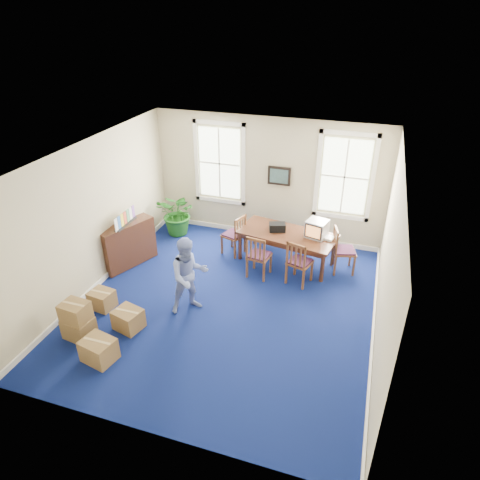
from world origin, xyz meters
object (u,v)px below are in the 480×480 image
(crt_tv, at_px, (317,229))
(cardboard_boxes, at_px, (90,318))
(credenza, at_px, (128,245))
(conference_table, at_px, (286,247))
(man, at_px, (189,276))
(chair_near_left, at_px, (259,255))
(potted_plant, at_px, (179,214))

(crt_tv, bearing_deg, cardboard_boxes, -118.94)
(credenza, bearing_deg, crt_tv, 40.40)
(conference_table, relative_size, man, 1.40)
(crt_tv, relative_size, cardboard_boxes, 0.35)
(chair_near_left, height_order, cardboard_boxes, chair_near_left)
(conference_table, height_order, cardboard_boxes, cardboard_boxes)
(man, relative_size, cardboard_boxes, 1.16)
(crt_tv, distance_m, credenza, 4.46)
(crt_tv, relative_size, chair_near_left, 0.46)
(credenza, xyz_separation_m, cardboard_boxes, (0.62, -2.46, -0.13))
(chair_near_left, distance_m, cardboard_boxes, 3.85)
(crt_tv, distance_m, potted_plant, 3.81)
(man, relative_size, potted_plant, 1.36)
(conference_table, relative_size, potted_plant, 1.90)
(chair_near_left, bearing_deg, cardboard_boxes, 57.54)
(chair_near_left, bearing_deg, conference_table, -113.61)
(credenza, bearing_deg, cardboard_boxes, -52.77)
(crt_tv, xyz_separation_m, credenza, (-4.24, -1.33, -0.45))
(crt_tv, bearing_deg, conference_table, -160.94)
(conference_table, height_order, crt_tv, crt_tv)
(conference_table, distance_m, cardboard_boxes, 4.75)
(conference_table, bearing_deg, cardboard_boxes, -117.84)
(chair_near_left, relative_size, potted_plant, 0.89)
(credenza, xyz_separation_m, potted_plant, (0.48, 1.80, 0.07))
(chair_near_left, bearing_deg, credenza, 16.43)
(chair_near_left, xyz_separation_m, cardboard_boxes, (-2.47, -2.96, -0.13))
(chair_near_left, bearing_deg, man, 66.05)
(potted_plant, bearing_deg, conference_table, -9.73)
(conference_table, distance_m, crt_tv, 0.90)
(man, distance_m, credenza, 2.40)
(conference_table, bearing_deg, man, -110.91)
(crt_tv, xyz_separation_m, potted_plant, (-3.76, 0.48, -0.38))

